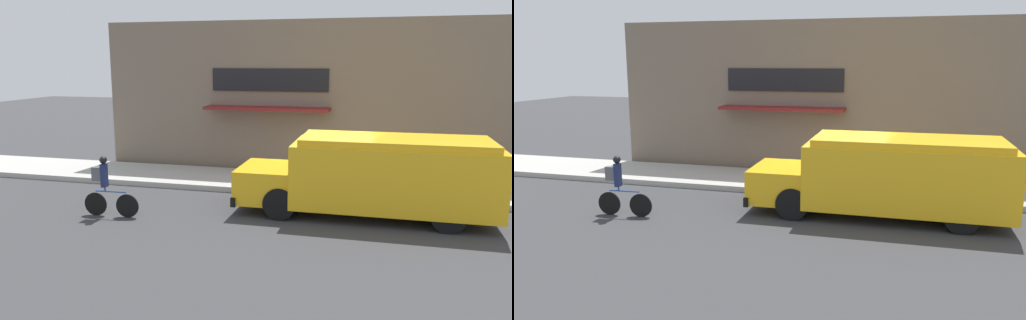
{
  "view_description": "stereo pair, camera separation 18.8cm",
  "coord_description": "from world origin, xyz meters",
  "views": [
    {
      "loc": [
        1.5,
        -14.05,
        3.96
      ],
      "look_at": [
        -2.08,
        -0.2,
        1.1
      ],
      "focal_mm": 35.0,
      "sensor_mm": 36.0,
      "label": 1
    },
    {
      "loc": [
        1.68,
        -14.0,
        3.96
      ],
      "look_at": [
        -2.08,
        -0.2,
        1.1
      ],
      "focal_mm": 35.0,
      "sensor_mm": 36.0,
      "label": 2
    }
  ],
  "objects": [
    {
      "name": "storefront",
      "position": [
        -0.08,
        3.04,
        2.66
      ],
      "size": [
        17.06,
        1.03,
        5.33
      ],
      "color": "#756656",
      "rests_on": "ground_plane"
    },
    {
      "name": "sidewalk",
      "position": [
        0.0,
        1.34,
        0.09
      ],
      "size": [
        28.0,
        2.68,
        0.17
      ],
      "color": "#ADAAA3",
      "rests_on": "ground_plane"
    },
    {
      "name": "school_bus",
      "position": [
        1.37,
        -1.25,
        1.09
      ],
      "size": [
        6.53,
        2.62,
        2.07
      ],
      "rotation": [
        0.0,
        0.0,
        0.01
      ],
      "color": "yellow",
      "rests_on": "ground_plane"
    },
    {
      "name": "trash_bin",
      "position": [
        0.17,
        1.56,
        0.55
      ],
      "size": [
        0.56,
        0.56,
        0.76
      ],
      "color": "#38383D",
      "rests_on": "sidewalk"
    },
    {
      "name": "ground_plane",
      "position": [
        0.0,
        0.0,
        0.0
      ],
      "size": [
        70.0,
        70.0,
        0.0
      ],
      "primitive_type": "plane",
      "color": "#38383A"
    },
    {
      "name": "cyclist",
      "position": [
        -5.33,
        -3.01,
        0.77
      ],
      "size": [
        1.49,
        0.21,
        1.58
      ],
      "rotation": [
        0.0,
        0.0,
        0.05
      ],
      "color": "black",
      "rests_on": "ground_plane"
    }
  ]
}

